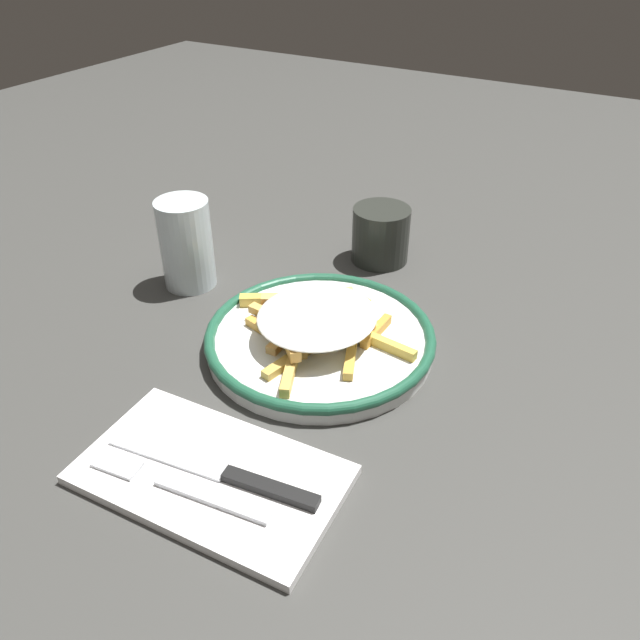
{
  "coord_description": "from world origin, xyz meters",
  "views": [
    {
      "loc": [
        -0.5,
        -0.29,
        0.44
      ],
      "look_at": [
        0.0,
        0.0,
        0.04
      ],
      "focal_mm": 35.12,
      "sensor_mm": 36.0,
      "label": 1
    }
  ],
  "objects_px": {
    "water_glass": "(186,244)",
    "coffee_mug": "(381,234)",
    "knife": "(229,475)",
    "napkin": "(211,475)",
    "plate": "(320,338)",
    "salt_shaker": "(184,226)",
    "fork": "(178,486)",
    "fries_heap": "(315,321)"
  },
  "relations": [
    {
      "from": "water_glass",
      "to": "salt_shaker",
      "type": "distance_m",
      "value": 0.11
    },
    {
      "from": "coffee_mug",
      "to": "water_glass",
      "type": "bearing_deg",
      "value": 134.72
    },
    {
      "from": "plate",
      "to": "water_glass",
      "type": "bearing_deg",
      "value": 80.68
    },
    {
      "from": "plate",
      "to": "water_glass",
      "type": "relative_size",
      "value": 2.23
    },
    {
      "from": "fork",
      "to": "salt_shaker",
      "type": "bearing_deg",
      "value": 39.41
    },
    {
      "from": "plate",
      "to": "fork",
      "type": "xyz_separation_m",
      "value": [
        -0.25,
        -0.0,
        -0.0
      ]
    },
    {
      "from": "fries_heap",
      "to": "napkin",
      "type": "xyz_separation_m",
      "value": [
        -0.21,
        -0.02,
        -0.03
      ]
    },
    {
      "from": "fries_heap",
      "to": "knife",
      "type": "distance_m",
      "value": 0.22
    },
    {
      "from": "plate",
      "to": "coffee_mug",
      "type": "distance_m",
      "value": 0.23
    },
    {
      "from": "knife",
      "to": "water_glass",
      "type": "xyz_separation_m",
      "value": [
        0.25,
        0.26,
        0.05
      ]
    },
    {
      "from": "knife",
      "to": "napkin",
      "type": "bearing_deg",
      "value": 97.51
    },
    {
      "from": "plate",
      "to": "fork",
      "type": "height_order",
      "value": "plate"
    },
    {
      "from": "knife",
      "to": "fries_heap",
      "type": "bearing_deg",
      "value": 9.79
    },
    {
      "from": "knife",
      "to": "coffee_mug",
      "type": "height_order",
      "value": "coffee_mug"
    },
    {
      "from": "water_glass",
      "to": "coffee_mug",
      "type": "bearing_deg",
      "value": -45.28
    },
    {
      "from": "plate",
      "to": "knife",
      "type": "xyz_separation_m",
      "value": [
        -0.22,
        -0.03,
        0.0
      ]
    },
    {
      "from": "fries_heap",
      "to": "fork",
      "type": "distance_m",
      "value": 0.25
    },
    {
      "from": "knife",
      "to": "coffee_mug",
      "type": "xyz_separation_m",
      "value": [
        0.44,
        0.06,
        0.03
      ]
    },
    {
      "from": "plate",
      "to": "coffee_mug",
      "type": "bearing_deg",
      "value": 8.02
    },
    {
      "from": "plate",
      "to": "fries_heap",
      "type": "xyz_separation_m",
      "value": [
        -0.01,
        0.0,
        0.03
      ]
    },
    {
      "from": "plate",
      "to": "water_glass",
      "type": "height_order",
      "value": "water_glass"
    },
    {
      "from": "fries_heap",
      "to": "coffee_mug",
      "type": "bearing_deg",
      "value": 6.99
    },
    {
      "from": "fork",
      "to": "water_glass",
      "type": "bearing_deg",
      "value": 38.18
    },
    {
      "from": "napkin",
      "to": "fork",
      "type": "relative_size",
      "value": 1.34
    },
    {
      "from": "napkin",
      "to": "water_glass",
      "type": "xyz_separation_m",
      "value": [
        0.26,
        0.24,
        0.05
      ]
    },
    {
      "from": "water_glass",
      "to": "fork",
      "type": "bearing_deg",
      "value": -141.82
    },
    {
      "from": "napkin",
      "to": "knife",
      "type": "height_order",
      "value": "knife"
    },
    {
      "from": "salt_shaker",
      "to": "water_glass",
      "type": "bearing_deg",
      "value": -136.23
    },
    {
      "from": "knife",
      "to": "coffee_mug",
      "type": "distance_m",
      "value": 0.45
    },
    {
      "from": "napkin",
      "to": "fork",
      "type": "height_order",
      "value": "fork"
    },
    {
      "from": "fries_heap",
      "to": "water_glass",
      "type": "relative_size",
      "value": 1.96
    },
    {
      "from": "water_glass",
      "to": "coffee_mug",
      "type": "relative_size",
      "value": 1.12
    },
    {
      "from": "fries_heap",
      "to": "water_glass",
      "type": "height_order",
      "value": "water_glass"
    },
    {
      "from": "coffee_mug",
      "to": "knife",
      "type": "bearing_deg",
      "value": -171.67
    },
    {
      "from": "plate",
      "to": "water_glass",
      "type": "distance_m",
      "value": 0.23
    },
    {
      "from": "plate",
      "to": "fries_heap",
      "type": "relative_size",
      "value": 1.14
    },
    {
      "from": "plate",
      "to": "napkin",
      "type": "relative_size",
      "value": 1.12
    },
    {
      "from": "plate",
      "to": "coffee_mug",
      "type": "height_order",
      "value": "coffee_mug"
    },
    {
      "from": "plate",
      "to": "napkin",
      "type": "bearing_deg",
      "value": -176.26
    },
    {
      "from": "fork",
      "to": "coffee_mug",
      "type": "xyz_separation_m",
      "value": [
        0.47,
        0.03,
        0.03
      ]
    },
    {
      "from": "napkin",
      "to": "salt_shaker",
      "type": "distance_m",
      "value": 0.45
    },
    {
      "from": "fries_heap",
      "to": "water_glass",
      "type": "distance_m",
      "value": 0.22
    }
  ]
}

